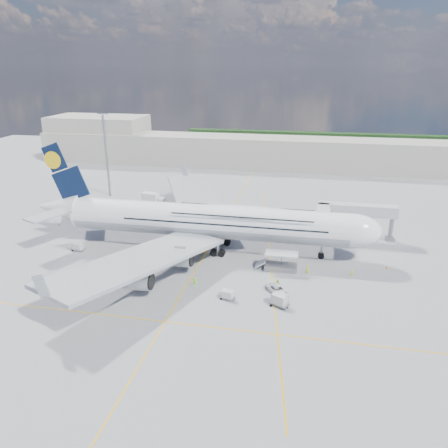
% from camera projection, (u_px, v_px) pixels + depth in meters
% --- Properties ---
extents(ground, '(300.00, 300.00, 0.00)m').
position_uv_depth(ground, '(196.00, 268.00, 89.18)').
color(ground, gray).
rests_on(ground, ground).
extents(taxi_line_main, '(0.25, 220.00, 0.01)m').
position_uv_depth(taxi_line_main, '(196.00, 268.00, 89.17)').
color(taxi_line_main, '#E4A40C').
rests_on(taxi_line_main, ground).
extents(taxi_line_cross, '(120.00, 0.25, 0.01)m').
position_uv_depth(taxi_line_cross, '(165.00, 322.00, 70.78)').
color(taxi_line_cross, '#E4A40C').
rests_on(taxi_line_cross, ground).
extents(taxi_line_diag, '(14.16, 99.06, 0.01)m').
position_uv_depth(taxi_line_diag, '(270.00, 254.00, 95.78)').
color(taxi_line_diag, '#E4A40C').
rests_on(taxi_line_diag, ground).
extents(airliner, '(77.26, 79.15, 23.71)m').
position_uv_depth(airliner, '(208.00, 221.00, 95.95)').
color(airliner, white).
rests_on(airliner, ground).
extents(jet_bridge, '(18.80, 12.10, 8.50)m').
position_uv_depth(jet_bridge, '(344.00, 213.00, 100.55)').
color(jet_bridge, '#B7B7BC').
rests_on(jet_bridge, ground).
extents(cargo_loader, '(8.53, 3.20, 3.67)m').
position_uv_depth(cargo_loader, '(280.00, 264.00, 88.30)').
color(cargo_loader, silver).
rests_on(cargo_loader, ground).
extents(light_mast, '(3.00, 0.70, 25.50)m').
position_uv_depth(light_mast, '(106.00, 154.00, 133.38)').
color(light_mast, gray).
rests_on(light_mast, ground).
extents(terminal, '(180.00, 16.00, 12.00)m').
position_uv_depth(terminal, '(257.00, 152.00, 174.47)').
color(terminal, '#B2AD9E').
rests_on(terminal, ground).
extents(hangar, '(40.00, 22.00, 18.00)m').
position_uv_depth(hangar, '(99.00, 137.00, 190.97)').
color(hangar, '#B2AD9E').
rests_on(hangar, ground).
extents(tree_line, '(160.00, 6.00, 8.00)m').
position_uv_depth(tree_line, '(351.00, 142.00, 209.16)').
color(tree_line, '#193814').
rests_on(tree_line, ground).
extents(dolly_row_a, '(2.99, 2.24, 1.69)m').
position_uv_depth(dolly_row_a, '(132.00, 279.00, 82.97)').
color(dolly_row_a, gray).
rests_on(dolly_row_a, ground).
extents(dolly_row_b, '(2.94, 2.05, 1.69)m').
position_uv_depth(dolly_row_b, '(126.00, 257.00, 92.10)').
color(dolly_row_b, gray).
rests_on(dolly_row_b, ground).
extents(dolly_row_c, '(2.74, 1.70, 0.38)m').
position_uv_depth(dolly_row_c, '(117.00, 279.00, 84.31)').
color(dolly_row_c, gray).
rests_on(dolly_row_c, ground).
extents(dolly_back, '(2.98, 1.89, 1.77)m').
position_uv_depth(dolly_back, '(78.00, 247.00, 97.24)').
color(dolly_back, gray).
rests_on(dolly_back, ground).
extents(dolly_nose_far, '(3.78, 3.00, 2.12)m').
position_uv_depth(dolly_nose_far, '(279.00, 300.00, 75.08)').
color(dolly_nose_far, gray).
rests_on(dolly_nose_far, ground).
extents(dolly_nose_near, '(2.86, 1.91, 1.67)m').
position_uv_depth(dolly_nose_near, '(228.00, 294.00, 77.29)').
color(dolly_nose_near, gray).
rests_on(dolly_nose_near, ground).
extents(baggage_tug, '(3.37, 1.97, 1.98)m').
position_uv_depth(baggage_tug, '(141.00, 272.00, 85.81)').
color(baggage_tug, silver).
rests_on(baggage_tug, ground).
extents(catering_truck_inner, '(6.06, 2.74, 3.52)m').
position_uv_depth(catering_truck_inner, '(179.00, 219.00, 112.37)').
color(catering_truck_inner, gray).
rests_on(catering_truck_inner, ground).
extents(catering_truck_outer, '(6.89, 3.45, 3.93)m').
position_uv_depth(catering_truck_outer, '(153.00, 200.00, 127.41)').
color(catering_truck_outer, gray).
rests_on(catering_truck_outer, ground).
extents(service_van, '(4.96, 5.57, 1.43)m').
position_uv_depth(service_van, '(277.00, 290.00, 79.25)').
color(service_van, silver).
rests_on(service_van, ground).
extents(crew_nose, '(0.67, 0.70, 1.61)m').
position_uv_depth(crew_nose, '(352.00, 273.00, 85.44)').
color(crew_nose, '#D0FF1A').
rests_on(crew_nose, ground).
extents(crew_loader, '(0.97, 0.92, 1.59)m').
position_uv_depth(crew_loader, '(278.00, 284.00, 81.33)').
color(crew_loader, '#A7E818').
rests_on(crew_loader, ground).
extents(crew_wing, '(0.52, 0.94, 1.51)m').
position_uv_depth(crew_wing, '(180.00, 258.00, 91.87)').
color(crew_wing, '#F2FF1A').
rests_on(crew_wing, ground).
extents(crew_van, '(0.77, 0.92, 1.61)m').
position_uv_depth(crew_van, '(307.00, 269.00, 87.01)').
color(crew_van, '#D1E117').
rests_on(crew_van, ground).
extents(crew_tug, '(1.28, 0.86, 1.83)m').
position_uv_depth(crew_tug, '(195.00, 282.00, 81.81)').
color(crew_tug, '#A1FD1A').
rests_on(crew_tug, ground).
extents(cone_nose, '(0.45, 0.45, 0.57)m').
position_uv_depth(cone_nose, '(387.00, 267.00, 88.91)').
color(cone_nose, orange).
rests_on(cone_nose, ground).
extents(cone_wing_left_inner, '(0.46, 0.46, 0.58)m').
position_uv_depth(cone_wing_left_inner, '(207.00, 235.00, 105.79)').
color(cone_wing_left_inner, orange).
rests_on(cone_wing_left_inner, ground).
extents(cone_wing_left_outer, '(0.46, 0.46, 0.59)m').
position_uv_depth(cone_wing_left_outer, '(179.00, 202.00, 130.38)').
color(cone_wing_left_outer, orange).
rests_on(cone_wing_left_outer, ground).
extents(cone_wing_right_inner, '(0.47, 0.47, 0.60)m').
position_uv_depth(cone_wing_right_inner, '(134.00, 287.00, 81.24)').
color(cone_wing_right_inner, orange).
rests_on(cone_wing_right_inner, ground).
extents(cone_wing_right_outer, '(0.40, 0.40, 0.50)m').
position_uv_depth(cone_wing_right_outer, '(89.00, 291.00, 79.72)').
color(cone_wing_right_outer, orange).
rests_on(cone_wing_right_outer, ground).
extents(cone_tail, '(0.39, 0.39, 0.50)m').
position_uv_depth(cone_tail, '(59.00, 224.00, 112.77)').
color(cone_tail, orange).
rests_on(cone_tail, ground).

